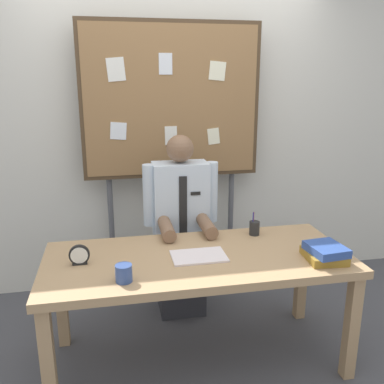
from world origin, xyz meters
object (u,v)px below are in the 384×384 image
person (181,233)px  coffee_mug (124,273)px  open_notebook (198,256)px  book_stack (325,253)px  desk (198,268)px  desk_clock (79,256)px  bulletin_board (172,105)px  pen_holder (254,228)px

person → coffee_mug: (-0.45, -0.86, 0.14)m
open_notebook → coffee_mug: bearing=-153.5°
book_stack → coffee_mug: bearing=-178.1°
desk → desk_clock: 0.71m
desk → book_stack: size_ratio=6.92×
desk → book_stack: bearing=-15.9°
bulletin_board → open_notebook: bulletin_board is taller
desk_clock → pen_holder: bearing=12.2°
person → book_stack: (0.72, -0.82, 0.14)m
bulletin_board → desk_clock: (-0.70, -0.97, -0.78)m
bulletin_board → pen_holder: (0.45, -0.72, -0.78)m
book_stack → person: bearing=131.4°
desk → pen_holder: size_ratio=11.53×
coffee_mug → book_stack: bearing=1.9°
desk_clock → open_notebook: bearing=-3.2°
book_stack → desk_clock: desk_clock is taller
open_notebook → pen_holder: 0.54m
desk → desk_clock: (-0.70, 0.02, 0.13)m
desk_clock → desk: bearing=-1.5°
open_notebook → bulletin_board: bearing=89.8°
desk → bulletin_board: (-0.00, 0.99, 0.91)m
desk → coffee_mug: (-0.45, -0.24, 0.13)m
open_notebook → coffee_mug: size_ratio=3.44×
bulletin_board → pen_holder: bulletin_board is taller
desk → desk_clock: desk_clock is taller
desk → book_stack: (0.72, -0.21, 0.13)m
open_notebook → desk_clock: size_ratio=2.75×
desk → open_notebook: open_notebook is taller
bulletin_board → open_notebook: bearing=-90.2°
desk → pen_holder: bearing=30.5°
person → open_notebook: size_ratio=4.22×
person → coffee_mug: size_ratio=14.51×
person → book_stack: bearing=-48.6°
bulletin_board → book_stack: bulletin_board is taller
open_notebook → desk_clock: (-0.69, 0.04, 0.05)m
bulletin_board → coffee_mug: size_ratio=22.99×
person → book_stack: size_ratio=5.17×
desk → bulletin_board: bulletin_board is taller
coffee_mug → open_notebook: bearing=26.5°
pen_holder → coffee_mug: bearing=-150.6°
bulletin_board → book_stack: (0.72, -1.19, -0.79)m
book_stack → desk: bearing=164.1°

